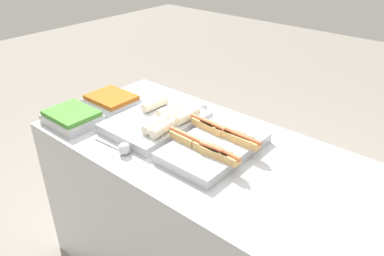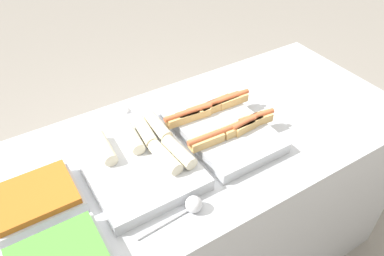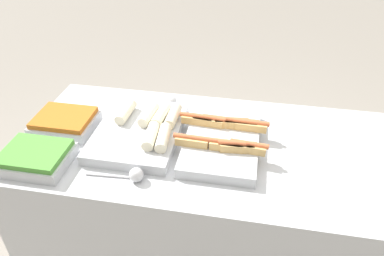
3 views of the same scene
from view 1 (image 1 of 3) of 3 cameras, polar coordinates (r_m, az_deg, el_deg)
counter at (r=2.10m, az=2.06°, el=-14.09°), size 1.79×0.84×0.94m
tray_hotdogs at (r=1.77m, az=3.55°, el=-2.55°), size 0.41×0.51×0.10m
tray_wraps at (r=1.99m, az=-5.12°, el=1.10°), size 0.38×0.50×0.10m
tray_side_front at (r=2.11m, az=-17.80°, el=1.52°), size 0.28×0.23×0.07m
tray_side_back at (r=2.25m, az=-12.20°, el=3.97°), size 0.28×0.23×0.07m
serving_spoon_near at (r=1.79m, az=-10.53°, el=-3.07°), size 0.25×0.06×0.06m
serving_spoon_far at (r=2.14m, az=1.40°, el=3.13°), size 0.26×0.06×0.06m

